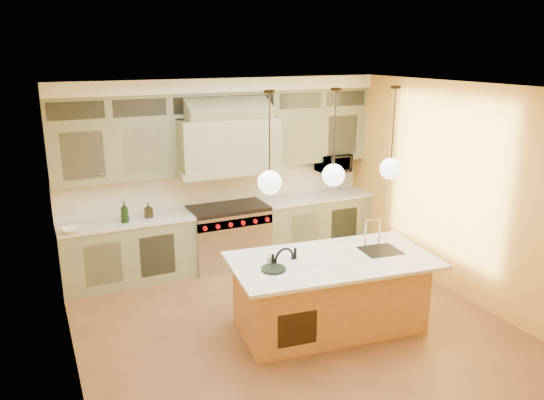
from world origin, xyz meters
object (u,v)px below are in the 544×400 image
counter_stool (291,289)px  microwave (333,163)px  range (229,235)px  kitchen_island (330,292)px

counter_stool → microwave: microwave is taller
range → kitchen_island: 2.43m
range → microwave: 2.18m
kitchen_island → range: bearing=106.1°
counter_stool → microwave: 3.38m
kitchen_island → counter_stool: bearing=-171.5°
kitchen_island → counter_stool: (-0.54, -0.02, 0.15)m
range → counter_stool: bearing=-93.3°
microwave → kitchen_island: bearing=-121.7°
range → microwave: (1.95, 0.11, 0.96)m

